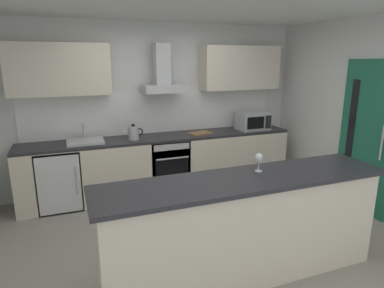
{
  "coord_description": "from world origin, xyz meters",
  "views": [
    {
      "loc": [
        -1.34,
        -3.2,
        2.03
      ],
      "look_at": [
        0.03,
        0.39,
        1.05
      ],
      "focal_mm": 30.74,
      "sensor_mm": 36.0,
      "label": 1
    }
  ],
  "objects_px": {
    "kettle": "(134,133)",
    "wine_glass": "(259,159)",
    "oven": "(167,164)",
    "range_hood": "(162,77)",
    "microwave": "(253,121)",
    "refrigerator": "(59,178)",
    "chopping_board": "(201,133)",
    "sink": "(85,141)"
  },
  "relations": [
    {
      "from": "oven",
      "to": "chopping_board",
      "type": "height_order",
      "value": "chopping_board"
    },
    {
      "from": "microwave",
      "to": "chopping_board",
      "type": "xyz_separation_m",
      "value": [
        -0.95,
        0.0,
        -0.14
      ]
    },
    {
      "from": "kettle",
      "to": "range_hood",
      "type": "xyz_separation_m",
      "value": [
        0.5,
        0.16,
        0.78
      ]
    },
    {
      "from": "refrigerator",
      "to": "chopping_board",
      "type": "height_order",
      "value": "chopping_board"
    },
    {
      "from": "range_hood",
      "to": "kettle",
      "type": "bearing_deg",
      "value": -162.07
    },
    {
      "from": "kettle",
      "to": "refrigerator",
      "type": "bearing_deg",
      "value": 178.33
    },
    {
      "from": "oven",
      "to": "microwave",
      "type": "bearing_deg",
      "value": -1.06
    },
    {
      "from": "wine_glass",
      "to": "chopping_board",
      "type": "distance_m",
      "value": 2.2
    },
    {
      "from": "oven",
      "to": "kettle",
      "type": "relative_size",
      "value": 2.77
    },
    {
      "from": "sink",
      "to": "kettle",
      "type": "bearing_deg",
      "value": -3.77
    },
    {
      "from": "microwave",
      "to": "wine_glass",
      "type": "relative_size",
      "value": 2.81
    },
    {
      "from": "kettle",
      "to": "wine_glass",
      "type": "distance_m",
      "value": 2.29
    },
    {
      "from": "wine_glass",
      "to": "chopping_board",
      "type": "height_order",
      "value": "wine_glass"
    },
    {
      "from": "chopping_board",
      "to": "sink",
      "type": "bearing_deg",
      "value": 178.86
    },
    {
      "from": "sink",
      "to": "chopping_board",
      "type": "bearing_deg",
      "value": -1.14
    },
    {
      "from": "sink",
      "to": "chopping_board",
      "type": "height_order",
      "value": "sink"
    },
    {
      "from": "refrigerator",
      "to": "kettle",
      "type": "relative_size",
      "value": 2.94
    },
    {
      "from": "range_hood",
      "to": "microwave",
      "type": "bearing_deg",
      "value": -5.95
    },
    {
      "from": "microwave",
      "to": "chopping_board",
      "type": "bearing_deg",
      "value": 179.75
    },
    {
      "from": "refrigerator",
      "to": "wine_glass",
      "type": "distance_m",
      "value": 2.94
    },
    {
      "from": "microwave",
      "to": "wine_glass",
      "type": "distance_m",
      "value": 2.5
    },
    {
      "from": "kettle",
      "to": "oven",
      "type": "bearing_deg",
      "value": 3.82
    },
    {
      "from": "wine_glass",
      "to": "oven",
      "type": "bearing_deg",
      "value": 96.82
    },
    {
      "from": "range_hood",
      "to": "chopping_board",
      "type": "xyz_separation_m",
      "value": [
        0.56,
        -0.15,
        -0.88
      ]
    },
    {
      "from": "oven",
      "to": "range_hood",
      "type": "xyz_separation_m",
      "value": [
        0.0,
        0.13,
        1.33
      ]
    },
    {
      "from": "kettle",
      "to": "chopping_board",
      "type": "relative_size",
      "value": 0.85
    },
    {
      "from": "microwave",
      "to": "range_hood",
      "type": "xyz_separation_m",
      "value": [
        -1.51,
        0.16,
        0.74
      ]
    },
    {
      "from": "sink",
      "to": "kettle",
      "type": "distance_m",
      "value": 0.68
    },
    {
      "from": "microwave",
      "to": "wine_glass",
      "type": "height_order",
      "value": "microwave"
    },
    {
      "from": "microwave",
      "to": "kettle",
      "type": "bearing_deg",
      "value": -179.83
    },
    {
      "from": "sink",
      "to": "wine_glass",
      "type": "bearing_deg",
      "value": -56.7
    },
    {
      "from": "refrigerator",
      "to": "microwave",
      "type": "height_order",
      "value": "microwave"
    },
    {
      "from": "range_hood",
      "to": "chopping_board",
      "type": "height_order",
      "value": "range_hood"
    },
    {
      "from": "oven",
      "to": "wine_glass",
      "type": "xyz_separation_m",
      "value": [
        0.26,
        -2.19,
        0.67
      ]
    },
    {
      "from": "oven",
      "to": "wine_glass",
      "type": "relative_size",
      "value": 4.5
    },
    {
      "from": "oven",
      "to": "wine_glass",
      "type": "height_order",
      "value": "wine_glass"
    },
    {
      "from": "oven",
      "to": "refrigerator",
      "type": "relative_size",
      "value": 0.94
    },
    {
      "from": "oven",
      "to": "refrigerator",
      "type": "xyz_separation_m",
      "value": [
        -1.57,
        -0.0,
        -0.03
      ]
    },
    {
      "from": "microwave",
      "to": "chopping_board",
      "type": "distance_m",
      "value": 0.96
    },
    {
      "from": "kettle",
      "to": "wine_glass",
      "type": "relative_size",
      "value": 1.62
    },
    {
      "from": "microwave",
      "to": "chopping_board",
      "type": "height_order",
      "value": "microwave"
    },
    {
      "from": "wine_glass",
      "to": "chopping_board",
      "type": "relative_size",
      "value": 0.52
    }
  ]
}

